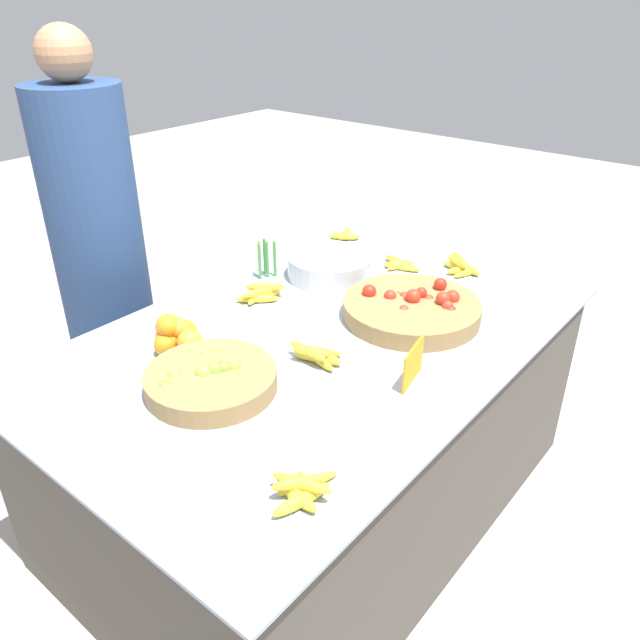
# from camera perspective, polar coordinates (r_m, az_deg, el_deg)

# --- Properties ---
(ground_plane) EXTENTS (12.00, 12.00, 0.00)m
(ground_plane) POSITION_cam_1_polar(r_m,az_deg,el_deg) (2.49, 0.00, -16.00)
(ground_plane) COLOR #ADA599
(market_table) EXTENTS (1.84, 1.19, 0.73)m
(market_table) POSITION_cam_1_polar(r_m,az_deg,el_deg) (2.25, 0.00, -9.33)
(market_table) COLOR #4C4742
(market_table) RESTS_ON ground_plane
(lime_bowl) EXTENTS (0.37, 0.37, 0.08)m
(lime_bowl) POSITION_cam_1_polar(r_m,az_deg,el_deg) (1.79, -9.94, -5.38)
(lime_bowl) COLOR olive
(lime_bowl) RESTS_ON market_table
(tomato_basket) EXTENTS (0.47, 0.47, 0.10)m
(tomato_basket) POSITION_cam_1_polar(r_m,az_deg,el_deg) (2.15, 8.40, 1.03)
(tomato_basket) COLOR olive
(tomato_basket) RESTS_ON market_table
(orange_pile) EXTENTS (0.16, 0.21, 0.13)m
(orange_pile) POSITION_cam_1_polar(r_m,az_deg,el_deg) (2.00, -13.15, -1.28)
(orange_pile) COLOR orange
(orange_pile) RESTS_ON market_table
(metal_bowl) EXTENTS (0.33, 0.33, 0.09)m
(metal_bowl) POSITION_cam_1_polar(r_m,az_deg,el_deg) (2.44, 0.87, 4.96)
(metal_bowl) COLOR silver
(metal_bowl) RESTS_ON market_table
(price_sign) EXTENTS (0.15, 0.04, 0.12)m
(price_sign) POSITION_cam_1_polar(r_m,az_deg,el_deg) (1.80, 8.51, -3.99)
(price_sign) COLOR orange
(price_sign) RESTS_ON market_table
(veg_bundle) EXTENTS (0.07, 0.06, 0.15)m
(veg_bundle) POSITION_cam_1_polar(r_m,az_deg,el_deg) (2.43, -5.03, 5.56)
(veg_bundle) COLOR #428438
(veg_bundle) RESTS_ON market_table
(banana_bunch_front_center) EXTENTS (0.18, 0.14, 0.06)m
(banana_bunch_front_center) POSITION_cam_1_polar(r_m,az_deg,el_deg) (2.26, -5.35, 2.43)
(banana_bunch_front_center) COLOR yellow
(banana_bunch_front_center) RESTS_ON market_table
(banana_bunch_front_right) EXTENTS (0.21, 0.15, 0.05)m
(banana_bunch_front_right) POSITION_cam_1_polar(r_m,az_deg,el_deg) (1.44, -1.83, -15.25)
(banana_bunch_front_right) COLOR yellow
(banana_bunch_front_right) RESTS_ON market_table
(banana_bunch_middle_right) EXTENTS (0.16, 0.18, 0.06)m
(banana_bunch_middle_right) POSITION_cam_1_polar(r_m,az_deg,el_deg) (2.55, 12.81, 4.85)
(banana_bunch_middle_right) COLOR yellow
(banana_bunch_middle_right) RESTS_ON market_table
(banana_bunch_back_center) EXTENTS (0.15, 0.17, 0.06)m
(banana_bunch_back_center) POSITION_cam_1_polar(r_m,az_deg,el_deg) (2.80, 2.34, 7.75)
(banana_bunch_back_center) COLOR yellow
(banana_bunch_back_center) RESTS_ON market_table
(banana_bunch_middle_left) EXTENTS (0.13, 0.19, 0.03)m
(banana_bunch_middle_left) POSITION_cam_1_polar(r_m,az_deg,el_deg) (2.54, 7.32, 5.08)
(banana_bunch_middle_left) COLOR yellow
(banana_bunch_middle_left) RESTS_ON market_table
(banana_bunch_front_left) EXTENTS (0.13, 0.18, 0.06)m
(banana_bunch_front_left) POSITION_cam_1_polar(r_m,az_deg,el_deg) (1.89, -0.39, -3.19)
(banana_bunch_front_left) COLOR yellow
(banana_bunch_front_left) RESTS_ON market_table
(vendor_person) EXTENTS (0.35, 0.35, 1.63)m
(vendor_person) POSITION_cam_1_polar(r_m,az_deg,el_deg) (2.65, -19.30, 4.78)
(vendor_person) COLOR navy
(vendor_person) RESTS_ON ground_plane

